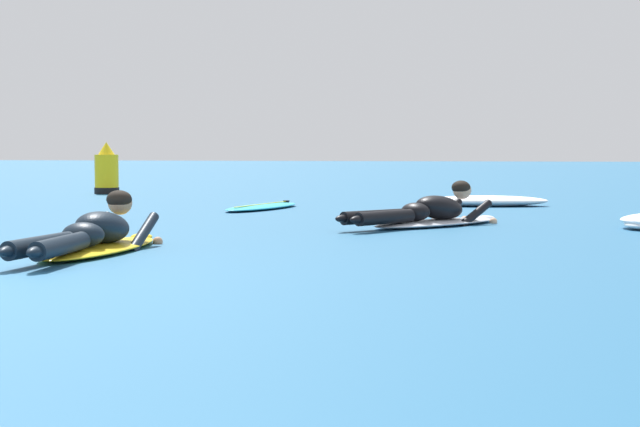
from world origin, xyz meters
The scene contains 6 objects.
ground_plane centered at (0.00, 10.00, 0.00)m, with size 120.00×120.00×0.00m, color #235B84.
surfer_near centered at (0.84, 2.36, 0.14)m, with size 0.63×2.53×0.54m.
surfer_far centered at (3.15, 5.84, 0.14)m, with size 1.69×2.26×0.53m.
drifting_surfboard centered at (0.46, 8.53, 0.03)m, with size 0.86×2.10×0.16m.
whitewater_mid_right centered at (3.47, 9.96, 0.07)m, with size 2.03×1.07×0.16m.
channel_marker_buoy centered at (-3.84, 12.67, 0.39)m, with size 0.47×0.47×0.99m.
Camera 1 is at (4.41, -5.10, 0.83)m, focal length 56.30 mm.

